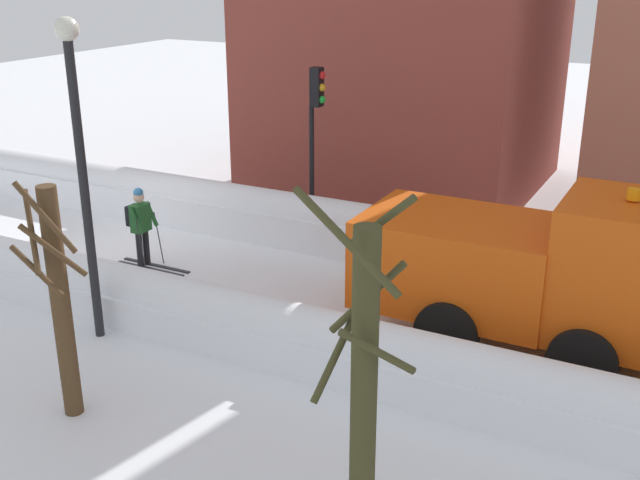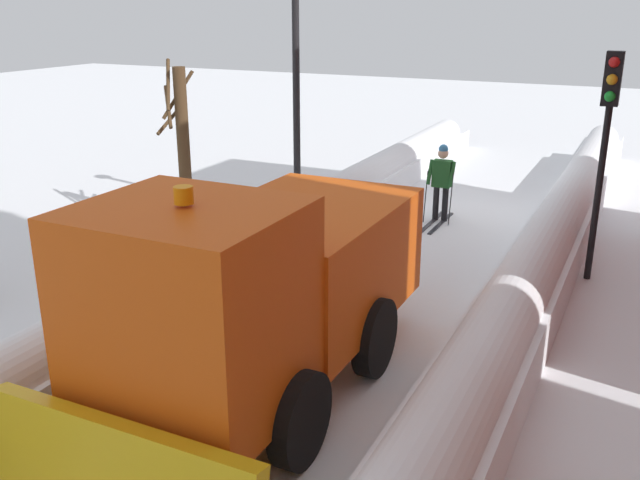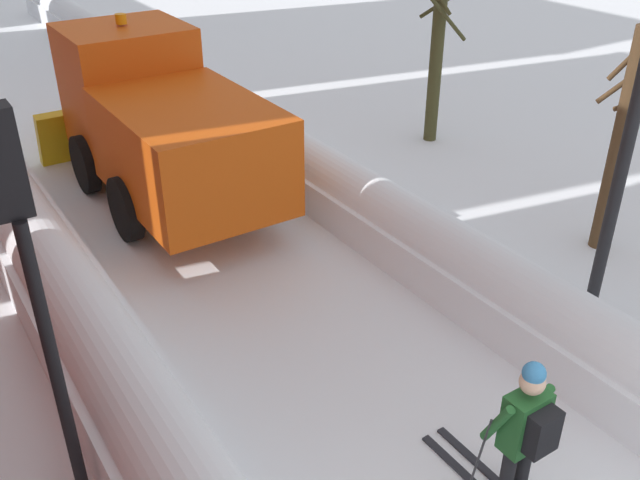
# 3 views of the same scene
# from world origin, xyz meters

# --- Properties ---
(ground_plane) EXTENTS (80.00, 80.00, 0.00)m
(ground_plane) POSITION_xyz_m (0.00, 10.00, 0.00)
(ground_plane) COLOR white
(snowbank_left) EXTENTS (1.10, 36.00, 1.24)m
(snowbank_left) POSITION_xyz_m (-2.52, 10.00, 0.58)
(snowbank_left) COLOR white
(snowbank_left) RESTS_ON ground
(snowbank_right) EXTENTS (1.10, 36.00, 1.07)m
(snowbank_right) POSITION_xyz_m (2.52, 10.00, 0.47)
(snowbank_right) COLOR white
(snowbank_right) RESTS_ON ground
(plow_truck) EXTENTS (3.20, 5.98, 3.12)m
(plow_truck) POSITION_xyz_m (0.19, 9.54, 1.48)
(plow_truck) COLOR #DB510F
(plow_truck) RESTS_ON ground
(skier) EXTENTS (0.62, 1.80, 1.81)m
(skier) POSITION_xyz_m (0.31, 1.06, 1.00)
(skier) COLOR black
(skier) RESTS_ON ground
(traffic_light_pole) EXTENTS (0.28, 0.42, 4.10)m
(traffic_light_pole) POSITION_xyz_m (-3.22, 3.52, 2.89)
(traffic_light_pole) COLOR black
(traffic_light_pole) RESTS_ON ground
(bare_tree_near) EXTENTS (0.64, 1.02, 3.72)m
(bare_tree_near) POSITION_xyz_m (5.43, 3.96, 1.88)
(bare_tree_near) COLOR #4D3620
(bare_tree_near) RESTS_ON ground
(bare_tree_mid) EXTENTS (1.00, 1.15, 4.50)m
(bare_tree_mid) POSITION_xyz_m (6.26, 9.11, 2.18)
(bare_tree_mid) COLOR #3E3C1F
(bare_tree_mid) RESTS_ON ground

